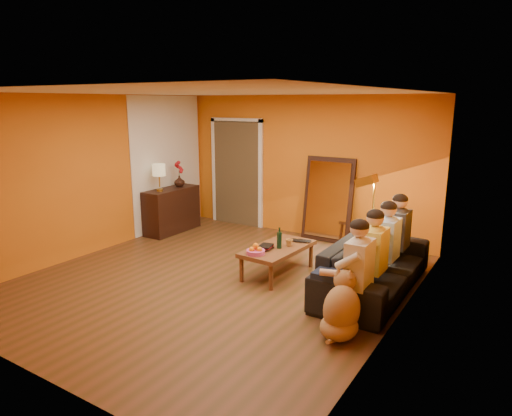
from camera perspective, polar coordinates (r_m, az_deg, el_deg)
The scene contains 27 objects.
room_shell at distance 6.53m, azimuth -3.21°, elevation 2.72°, with size 5.00×5.50×2.60m.
white_accent at distance 9.14m, azimuth -11.00°, elevation 5.52°, with size 0.02×1.90×2.58m, color white.
doorway_recess at distance 9.40m, azimuth -2.00°, elevation 4.43°, with size 1.06×0.30×2.10m, color #3F2D19.
door_jamb_left at distance 9.64m, azimuth -5.22°, elevation 4.60°, with size 0.08×0.06×2.20m, color white.
door_jamb_right at distance 9.00m, azimuth 0.59°, elevation 4.04°, with size 0.08×0.06×2.20m, color white.
door_header at distance 9.20m, azimuth -2.48°, elevation 10.93°, with size 1.22×0.06×0.08m, color white.
mirror_frame at distance 8.31m, azimuth 9.01°, elevation 1.07°, with size 0.92×0.06×1.52m, color black.
mirror_glass at distance 8.28m, azimuth 8.91°, elevation 1.02°, with size 0.78×0.02×1.36m, color white.
sideboard at distance 8.99m, azimuth -10.48°, elevation -0.26°, with size 0.44×1.18×0.85m, color black.
table_lamp at distance 8.64m, azimuth -12.00°, elevation 3.74°, with size 0.24×0.24×0.51m, color beige, non-canonical shape.
sofa at distance 6.33m, azimuth 14.57°, elevation -7.01°, with size 0.92×2.35×0.69m, color black.
coffee_table at distance 6.74m, azimuth 2.74°, elevation -6.55°, with size 0.62×1.22×0.42m, color brown, non-canonical shape.
floor_lamp at distance 6.79m, azimuth 14.31°, elevation -2.27°, with size 0.30×0.24×1.44m, color gold, non-canonical shape.
dog at distance 5.06m, azimuth 10.69°, elevation -11.77°, with size 0.40×0.63×0.74m, color #A5704A, non-canonical shape.
person_far_left at distance 5.31m, azimuth 12.74°, elevation -7.83°, with size 0.70×0.44×1.22m, color beige, non-canonical shape.
person_mid_left at distance 5.80m, azimuth 14.58°, elevation -6.10°, with size 0.70×0.44×1.22m, color gold, non-canonical shape.
person_mid_right at distance 6.31m, azimuth 16.12°, elevation -4.64°, with size 0.70×0.44×1.22m, color #9AB8EE, non-canonical shape.
person_far_right at distance 6.82m, azimuth 17.43°, elevation -3.39°, with size 0.70×0.44×1.22m, color #2D2D31, non-canonical shape.
fruit_bowl at distance 6.32m, azimuth -0.04°, elevation -5.09°, with size 0.26×0.26×0.16m, color #C9478D, non-canonical shape.
wine_bottle at distance 6.56m, azimuth 2.94°, elevation -3.75°, with size 0.07×0.07×0.31m, color black.
tumbler at distance 6.70m, azimuth 4.16°, elevation -4.33°, with size 0.11×0.11×0.10m, color #B27F3F.
laptop at distance 6.88m, azimuth 5.50°, elevation -4.22°, with size 0.32×0.20×0.02m, color black.
book_lower at distance 6.59m, azimuth 0.53°, elevation -4.97°, with size 0.17×0.23×0.02m, color black.
book_mid at distance 6.59m, azimuth 0.65°, elevation -4.80°, with size 0.16×0.22×0.02m, color #A2121C.
book_upper at distance 6.57m, azimuth 0.48°, elevation -4.67°, with size 0.18×0.24×0.02m, color black.
vase at distance 9.07m, azimuth -9.55°, elevation 3.32°, with size 0.20×0.20×0.21m, color black.
flowers at distance 9.02m, azimuth -9.62°, elevation 5.00°, with size 0.17×0.17×0.51m, color #A2121C, non-canonical shape.
Camera 1 is at (3.72, -4.86, 2.49)m, focal length 32.00 mm.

